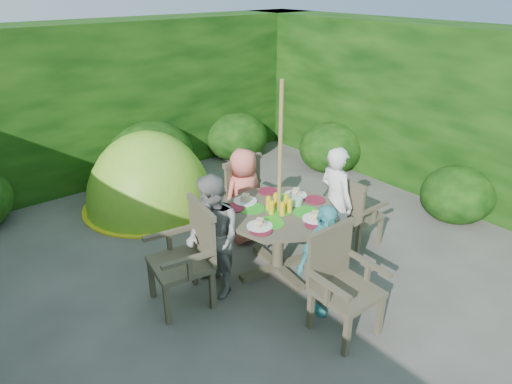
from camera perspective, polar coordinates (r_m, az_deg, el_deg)
ground at (r=5.20m, az=-1.49°, el=-11.23°), size 60.00×60.00×0.00m
hedge_enclosure at (r=5.62m, az=-9.97°, el=5.73°), size 9.00×9.00×2.50m
patio_table at (r=5.07m, az=2.88°, el=-3.52°), size 1.51×1.51×0.93m
parasol_pole at (r=4.87m, az=2.95°, el=1.11°), size 0.05×0.05×2.20m
garden_chair_right at (r=5.75m, az=12.13°, el=-2.35°), size 0.49×0.55×0.90m
garden_chair_left at (r=4.69m, az=-8.52°, el=-7.75°), size 0.65×0.70×1.04m
garden_chair_back at (r=5.97m, az=-2.69°, el=-0.02°), size 0.65×0.59×1.02m
garden_chair_front at (r=4.40m, az=10.55°, el=-10.84°), size 0.61×0.54×0.99m
child_right at (r=5.49m, az=9.89°, el=-1.20°), size 0.37×0.52×1.36m
child_left at (r=4.73m, az=-5.38°, el=-5.67°), size 0.59×0.71×1.34m
child_back at (r=5.70m, az=-1.52°, el=-0.51°), size 0.62×0.42×1.23m
child_front at (r=4.55m, az=8.34°, el=-8.38°), size 0.70×0.32×1.17m
dome_tent at (r=7.01m, az=-12.91°, el=-1.65°), size 2.13×2.13×2.26m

